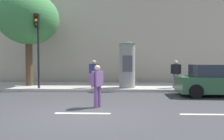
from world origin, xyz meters
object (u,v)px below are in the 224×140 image
Objects in this scene: pedestrian_tallest at (97,82)px; pedestrian_with_backpack at (127,70)px; traffic_light at (38,38)px; pedestrian_in_red_top at (176,72)px; poster_column at (127,64)px; street_tree at (29,19)px; parked_car_red at (220,81)px; pedestrian_near_pole at (94,71)px.

pedestrian_with_backpack reaches higher than pedestrian_tallest.
traffic_light reaches higher than pedestrian_with_backpack.
pedestrian_in_red_top is (7.81, 0.64, -1.89)m from traffic_light.
traffic_light is 2.69× the size of pedestrian_tallest.
poster_column is 0.47× the size of street_tree.
pedestrian_with_backpack is 0.39× the size of parked_car_red.
street_tree reaches higher than pedestrian_with_backpack.
traffic_light is 9.77m from parked_car_red.
pedestrian_near_pole is 0.39× the size of parked_car_red.
street_tree is 3.75× the size of pedestrian_tallest.
parked_car_red is at bearing -47.36° from pedestrian_with_backpack.
poster_column is at bearing 3.92° from pedestrian_near_pole.
pedestrian_near_pole is (3.10, 0.53, -1.85)m from traffic_light.
pedestrian_with_backpack is at bearing 88.08° from poster_column.
traffic_light is 2.56× the size of pedestrian_with_backpack.
traffic_light is at bearing -53.15° from street_tree.
pedestrian_in_red_top is (2.80, -0.02, -0.48)m from poster_column.
poster_column reaches higher than parked_car_red.
traffic_light reaches higher than pedestrian_tallest.
pedestrian_in_red_top is at bearing 1.33° from pedestrian_near_pole.
traffic_light is 0.72× the size of street_tree.
pedestrian_with_backpack is 6.38m from parked_car_red.
street_tree is 11.48m from parked_car_red.
poster_column is 1.71× the size of pedestrian_near_pole.
pedestrian_tallest is at bearing -129.50° from pedestrian_in_red_top.
street_tree is 3.62× the size of pedestrian_near_pole.
pedestrian_near_pole is 3.41m from pedestrian_with_backpack.
poster_column is at bearing -91.92° from pedestrian_with_backpack.
pedestrian_tallest is 0.98× the size of pedestrian_in_red_top.
poster_column is 1.74× the size of pedestrian_in_red_top.
pedestrian_near_pole is (4.21, -0.95, -3.20)m from street_tree.
pedestrian_with_backpack is at bearing 79.96° from pedestrian_tallest.
poster_column is 1.77× the size of pedestrian_tallest.
pedestrian_in_red_top is (4.05, 4.91, 0.15)m from pedestrian_tallest.
traffic_light is at bearing 131.33° from pedestrian_tallest.
street_tree is (-1.11, 1.48, 1.36)m from traffic_light.
pedestrian_with_backpack is (1.34, 7.56, 0.18)m from pedestrian_tallest.
traffic_light is 1.01× the size of parked_car_red.
poster_column is 0.67× the size of parked_car_red.
poster_column is at bearing 154.96° from parked_car_red.
pedestrian_tallest reaches higher than parked_car_red.
pedestrian_in_red_top is 0.38× the size of parked_car_red.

